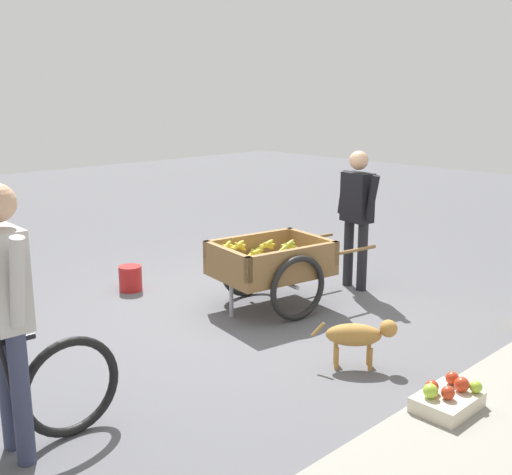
% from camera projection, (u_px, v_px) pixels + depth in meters
% --- Properties ---
extents(ground_plane, '(24.00, 24.00, 0.00)m').
position_uv_depth(ground_plane, '(246.00, 312.00, 6.18)').
color(ground_plane, '#56565B').
extents(fruit_cart, '(1.75, 1.05, 0.74)m').
position_uv_depth(fruit_cart, '(272.00, 266.00, 6.23)').
color(fruit_cart, olive).
rests_on(fruit_cart, ground).
extents(vendor_person, '(0.25, 0.59, 1.52)m').
position_uv_depth(vendor_person, '(357.00, 208.00, 6.76)').
color(vendor_person, black).
rests_on(vendor_person, ground).
extents(cyclist_person, '(0.22, 0.57, 1.66)m').
position_uv_depth(cyclist_person, '(5.00, 298.00, 3.54)').
color(cyclist_person, '#333851').
rests_on(cyclist_person, ground).
extents(dog, '(0.49, 0.52, 0.40)m').
position_uv_depth(dog, '(359.00, 335.00, 4.91)').
color(dog, '#AD7A38').
rests_on(dog, ground).
extents(plastic_bucket, '(0.25, 0.25, 0.28)m').
position_uv_depth(plastic_bucket, '(130.00, 278.00, 6.83)').
color(plastic_bucket, '#B21E1E').
rests_on(plastic_bucket, ground).
extents(apple_crate, '(0.44, 0.32, 0.32)m').
position_uv_depth(apple_crate, '(447.00, 407.00, 4.07)').
color(apple_crate, beige).
rests_on(apple_crate, ground).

